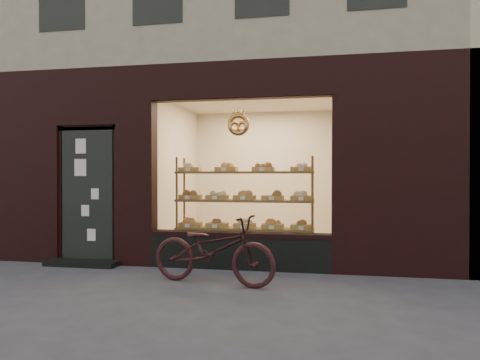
# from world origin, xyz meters

# --- Properties ---
(ground) EXTENTS (90.00, 90.00, 0.00)m
(ground) POSITION_xyz_m (0.00, 0.00, 0.00)
(ground) COLOR #383841
(display_shelf) EXTENTS (2.20, 0.45, 1.70)m
(display_shelf) POSITION_xyz_m (0.45, 2.55, 0.86)
(display_shelf) COLOR brown
(display_shelf) RESTS_ON ground
(bicycle) EXTENTS (1.78, 0.91, 0.89)m
(bicycle) POSITION_xyz_m (0.28, 1.17, 0.45)
(bicycle) COLOR black
(bicycle) RESTS_ON ground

